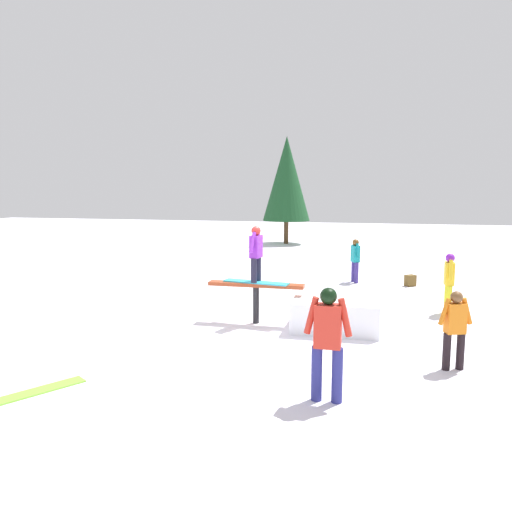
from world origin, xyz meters
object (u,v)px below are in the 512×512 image
(bystander_teal, at_px, (355,258))
(backpack_on_snow, at_px, (410,281))
(rail_feature, at_px, (256,290))
(main_rider_on_rail, at_px, (256,256))
(pine_tree_near, at_px, (287,179))
(bystander_orange, at_px, (455,326))
(loose_snowboard_lime, at_px, (33,392))
(bystander_red, at_px, (328,338))
(bystander_yellow, at_px, (449,280))

(bystander_teal, bearing_deg, backpack_on_snow, -120.89)
(rail_feature, xyz_separation_m, backpack_on_snow, (-3.71, -4.99, -0.58))
(main_rider_on_rail, height_order, pine_tree_near, pine_tree_near)
(bystander_orange, bearing_deg, bystander_teal, 84.06)
(rail_feature, xyz_separation_m, loose_snowboard_lime, (2.42, 4.39, -0.74))
(bystander_red, distance_m, backpack_on_snow, 8.96)
(rail_feature, relative_size, bystander_teal, 1.56)
(bystander_orange, bearing_deg, rail_feature, 132.12)
(main_rider_on_rail, distance_m, bystander_teal, 5.65)
(loose_snowboard_lime, bearing_deg, bystander_orange, 144.73)
(bystander_yellow, distance_m, bystander_orange, 3.85)
(rail_feature, relative_size, bystander_orange, 1.60)
(backpack_on_snow, xyz_separation_m, pine_tree_near, (5.40, -10.06, 3.18))
(backpack_on_snow, bearing_deg, bystander_red, -138.13)
(backpack_on_snow, distance_m, pine_tree_near, 11.86)
(bystander_yellow, xyz_separation_m, bystander_teal, (2.25, -3.45, -0.05))
(bystander_teal, bearing_deg, pine_tree_near, -2.33)
(bystander_teal, height_order, pine_tree_near, pine_tree_near)
(rail_feature, distance_m, main_rider_on_rail, 0.76)
(bystander_orange, distance_m, backpack_on_snow, 7.07)
(bystander_orange, relative_size, pine_tree_near, 0.24)
(bystander_yellow, height_order, loose_snowboard_lime, bystander_yellow)
(bystander_orange, bearing_deg, main_rider_on_rail, 132.12)
(bystander_orange, relative_size, bystander_red, 0.81)
(bystander_orange, distance_m, bystander_teal, 7.48)
(main_rider_on_rail, bearing_deg, backpack_on_snow, -117.04)
(bystander_yellow, bearing_deg, bystander_teal, -146.09)
(rail_feature, relative_size, main_rider_on_rail, 1.42)
(bystander_teal, height_order, loose_snowboard_lime, bystander_teal)
(main_rider_on_rail, xyz_separation_m, backpack_on_snow, (-3.71, -4.99, -1.34))
(bystander_yellow, height_order, backpack_on_snow, bystander_yellow)
(bystander_red, height_order, loose_snowboard_lime, bystander_red)
(main_rider_on_rail, distance_m, bystander_yellow, 4.70)
(backpack_on_snow, relative_size, pine_tree_near, 0.06)
(pine_tree_near, bearing_deg, main_rider_on_rail, 96.41)
(backpack_on_snow, bearing_deg, rail_feature, -162.70)
(bystander_teal, xyz_separation_m, backpack_on_snow, (-1.66, 0.23, -0.60))
(rail_feature, xyz_separation_m, bystander_teal, (-2.04, -5.22, 0.02))
(loose_snowboard_lime, height_order, pine_tree_near, pine_tree_near)
(rail_feature, bearing_deg, bystander_red, 116.88)
(backpack_on_snow, height_order, pine_tree_near, pine_tree_near)
(main_rider_on_rail, distance_m, loose_snowboard_lime, 5.23)
(bystander_red, xyz_separation_m, backpack_on_snow, (-1.86, -8.73, -0.76))
(bystander_orange, bearing_deg, bystander_red, -158.95)
(bystander_yellow, bearing_deg, loose_snowboard_lime, -46.67)
(bystander_red, bearing_deg, pine_tree_near, 102.97)
(bystander_yellow, distance_m, pine_tree_near, 14.79)
(loose_snowboard_lime, bearing_deg, bystander_red, 132.84)
(bystander_red, height_order, pine_tree_near, pine_tree_near)
(rail_feature, distance_m, bystander_orange, 4.33)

